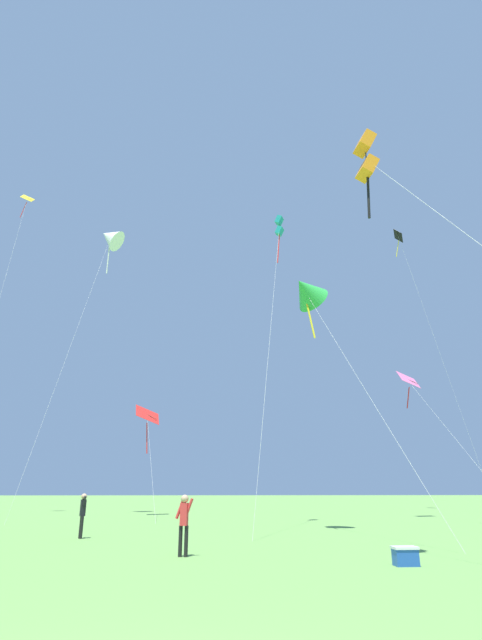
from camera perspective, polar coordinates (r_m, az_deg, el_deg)
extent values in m
cube|color=yellow|center=(51.21, -23.32, 12.73)|extent=(1.04, 0.93, 0.99)
cylinder|color=#3F382D|center=(51.21, -23.32, 12.73)|extent=(1.03, 0.09, 0.50)
cylinder|color=red|center=(50.58, -23.71, 11.53)|extent=(0.40, 0.22, 1.71)
cone|color=green|center=(25.25, 7.51, 3.36)|extent=(2.65, 2.61, 2.15)
cylinder|color=yellow|center=(24.59, 8.02, -0.04)|extent=(0.38, 0.39, 1.89)
cylinder|color=silver|center=(20.43, 14.01, -7.66)|extent=(2.64, 7.62, 11.12)
cube|color=teal|center=(32.54, 4.40, 11.33)|extent=(0.66, 0.66, 0.58)
cube|color=teal|center=(32.16, 4.44, 10.15)|extent=(0.66, 0.66, 0.58)
cylinder|color=#3F382D|center=(32.35, 4.42, 10.74)|extent=(0.03, 0.03, 1.10)
cylinder|color=red|center=(31.42, 4.34, 8.32)|extent=(0.31, 0.40, 2.27)
cylinder|color=silver|center=(24.86, 3.30, -2.40)|extent=(2.72, 8.26, 17.65)
cone|color=white|center=(46.43, -14.78, 9.16)|extent=(2.73, 2.35, 2.54)
cylinder|color=silver|center=(45.51, -15.03, 6.75)|extent=(0.18, 0.22, 2.68)
cylinder|color=silver|center=(37.48, -19.00, -2.87)|extent=(1.85, 10.74, 22.98)
cube|color=pink|center=(38.17, 18.66, -6.50)|extent=(1.60, 1.43, 1.35)
cylinder|color=#3F382D|center=(38.17, 18.66, -6.50)|extent=(1.39, 0.11, 0.59)
cylinder|color=red|center=(37.82, 18.65, -8.45)|extent=(0.43, 0.16, 1.54)
cylinder|color=silver|center=(33.31, 23.51, -12.53)|extent=(0.91, 9.78, 9.23)
cube|color=black|center=(56.82, 17.61, 9.20)|extent=(1.15, 1.81, 1.37)
cylinder|color=#3F382D|center=(56.82, 17.61, 9.20)|extent=(0.97, 0.90, 0.77)
cylinder|color=yellow|center=(56.18, 17.54, 7.82)|extent=(0.47, 0.33, 1.88)
cylinder|color=silver|center=(50.69, 21.97, -3.83)|extent=(3.57, 4.58, 27.61)
cube|color=orange|center=(17.07, 14.03, 19.04)|extent=(0.66, 0.66, 0.70)
cube|color=orange|center=(16.52, 14.30, 16.48)|extent=(0.66, 0.66, 0.70)
cylinder|color=#3F382D|center=(16.79, 14.16, 17.78)|extent=(0.04, 0.04, 1.33)
cylinder|color=black|center=(15.97, 14.43, 13.76)|extent=(0.21, 0.15, 1.64)
cube|color=red|center=(39.93, -10.70, -10.64)|extent=(1.89, 1.90, 1.58)
cylinder|color=#3F382D|center=(39.93, -10.70, -10.64)|extent=(1.51, 0.32, 0.72)
cylinder|color=red|center=(39.66, -10.76, -13.18)|extent=(0.27, 0.24, 2.32)
cylinder|color=silver|center=(34.80, -10.33, -15.65)|extent=(1.83, 9.46, 7.19)
cylinder|color=black|center=(15.21, -6.32, -23.94)|extent=(0.11, 0.11, 0.80)
cylinder|color=black|center=(15.26, -6.98, -23.90)|extent=(0.11, 0.11, 0.80)
cube|color=red|center=(15.19, -6.54, -21.28)|extent=(0.24, 0.23, 0.60)
cylinder|color=red|center=(15.15, -6.03, -20.74)|extent=(0.28, 0.15, 0.56)
cylinder|color=red|center=(15.22, -7.01, -20.69)|extent=(0.28, 0.15, 0.56)
sphere|color=tan|center=(15.18, -6.48, -19.73)|extent=(0.22, 0.22, 0.22)
cylinder|color=black|center=(21.48, -17.84, -21.73)|extent=(0.11, 0.11, 0.80)
cylinder|color=black|center=(21.64, -17.94, -21.70)|extent=(0.11, 0.11, 0.80)
cube|color=black|center=(21.53, -17.69, -19.85)|extent=(0.25, 0.26, 0.60)
cylinder|color=black|center=(21.40, -17.57, -19.47)|extent=(0.19, 0.28, 0.56)
cylinder|color=black|center=(21.65, -17.72, -19.44)|extent=(0.19, 0.28, 0.56)
sphere|color=tan|center=(21.52, -17.58, -18.76)|extent=(0.22, 0.22, 0.22)
cube|color=#2351B2|center=(14.02, 18.37, -24.47)|extent=(0.56, 0.36, 0.38)
cube|color=white|center=(14.00, 18.27, -23.58)|extent=(0.60, 0.40, 0.06)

